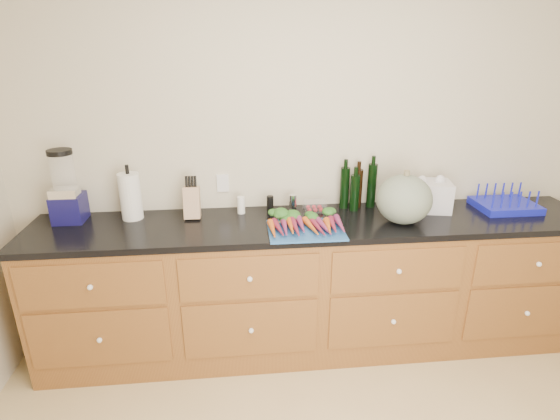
{
  "coord_description": "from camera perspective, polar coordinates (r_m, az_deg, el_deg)",
  "views": [
    {
      "loc": [
        -0.5,
        -1.26,
        2.0
      ],
      "look_at": [
        -0.25,
        1.2,
        1.06
      ],
      "focal_mm": 28.0,
      "sensor_mm": 36.0,
      "label": 1
    }
  ],
  "objects": [
    {
      "name": "canister_chrome",
      "position": [
        2.94,
        1.69,
        0.91
      ],
      "size": [
        0.05,
        0.05,
        0.12
      ],
      "primitive_type": "cylinder",
      "color": "white",
      "rests_on": "countertop"
    },
    {
      "name": "countertop",
      "position": [
        2.82,
        4.84,
        -1.75
      ],
      "size": [
        3.64,
        0.62,
        0.04
      ],
      "primitive_type": "cube",
      "color": "black",
      "rests_on": "cabinets"
    },
    {
      "name": "squash",
      "position": [
        2.83,
        15.89,
        1.36
      ],
      "size": [
        0.34,
        0.34,
        0.31
      ],
      "primitive_type": "ellipsoid",
      "color": "#576555",
      "rests_on": "countertop"
    },
    {
      "name": "blender_appliance",
      "position": [
        3.04,
        -26.15,
        2.27
      ],
      "size": [
        0.18,
        0.18,
        0.46
      ],
      "color": "#120F48",
      "rests_on": "countertop"
    },
    {
      "name": "grinder_pepper",
      "position": [
        2.93,
        -1.3,
        0.76
      ],
      "size": [
        0.05,
        0.05,
        0.11
      ],
      "primitive_type": "cylinder",
      "color": "black",
      "rests_on": "countertop"
    },
    {
      "name": "grocery_bag",
      "position": [
        3.13,
        18.88,
        1.77
      ],
      "size": [
        0.31,
        0.27,
        0.2
      ],
      "primitive_type": null,
      "rotation": [
        0.0,
        0.0,
        -0.2
      ],
      "color": "white",
      "rests_on": "countertop"
    },
    {
      "name": "paper_towel",
      "position": [
        2.95,
        -18.95,
        1.69
      ],
      "size": [
        0.13,
        0.13,
        0.3
      ],
      "primitive_type": "cylinder",
      "color": "white",
      "rests_on": "countertop"
    },
    {
      "name": "wall_back",
      "position": [
        3.01,
        3.94,
        7.33
      ],
      "size": [
        4.1,
        0.05,
        2.6
      ],
      "primitive_type": "cube",
      "color": "beige",
      "rests_on": "ground"
    },
    {
      "name": "grinder_salt",
      "position": [
        2.92,
        -5.11,
        0.65
      ],
      "size": [
        0.05,
        0.05,
        0.12
      ],
      "primitive_type": "cylinder",
      "color": "white",
      "rests_on": "countertop"
    },
    {
      "name": "cabinets",
      "position": [
        3.03,
        4.58,
        -9.99
      ],
      "size": [
        3.6,
        0.64,
        0.9
      ],
      "color": "brown",
      "rests_on": "ground"
    },
    {
      "name": "dish_rack",
      "position": [
        3.37,
        27.35,
        0.77
      ],
      "size": [
        0.39,
        0.31,
        0.15
      ],
      "color": "#141AB4",
      "rests_on": "countertop"
    },
    {
      "name": "bottles",
      "position": [
        3.03,
        10.08,
        2.79
      ],
      "size": [
        0.25,
        0.13,
        0.3
      ],
      "color": "black",
      "rests_on": "countertop"
    },
    {
      "name": "cutting_board",
      "position": [
        2.65,
        3.37,
        -2.64
      ],
      "size": [
        0.46,
        0.35,
        0.01
      ],
      "primitive_type": "cube",
      "rotation": [
        0.0,
        0.0,
        -0.01
      ],
      "color": "#235395",
      "rests_on": "countertop"
    },
    {
      "name": "tomato_box",
      "position": [
        2.96,
        4.55,
        0.49
      ],
      "size": [
        0.15,
        0.12,
        0.07
      ],
      "primitive_type": "cube",
      "color": "white",
      "rests_on": "countertop"
    },
    {
      "name": "carrots",
      "position": [
        2.68,
        3.24,
        -1.64
      ],
      "size": [
        0.45,
        0.33,
        0.06
      ],
      "color": "#CF5818",
      "rests_on": "cutting_board"
    },
    {
      "name": "knife_block",
      "position": [
        2.88,
        -11.42,
        0.97
      ],
      "size": [
        0.1,
        0.1,
        0.2
      ],
      "primitive_type": "cube",
      "color": "tan",
      "rests_on": "countertop"
    }
  ]
}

